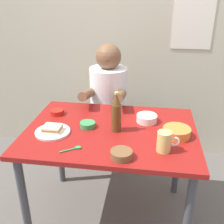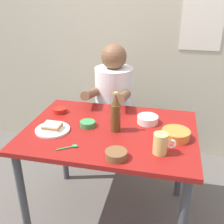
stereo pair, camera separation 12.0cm
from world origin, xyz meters
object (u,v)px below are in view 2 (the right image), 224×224
at_px(plate_orange, 53,130).
at_px(sandwich, 52,126).
at_px(dining_table, 110,142).
at_px(person_seated, 114,92).
at_px(stool, 114,134).
at_px(beer_mug, 161,144).
at_px(beer_bottle, 116,114).
at_px(rice_bowl_white, 148,119).

xyz_separation_m(plate_orange, sandwich, (0.00, 0.00, 0.02)).
distance_m(dining_table, person_seated, 0.64).
relative_size(stool, beer_mug, 3.57).
bearing_deg(beer_bottle, rice_bowl_white, 39.17).
bearing_deg(beer_mug, dining_table, 147.67).
bearing_deg(rice_bowl_white, plate_orange, -157.22).
height_order(person_seated, rice_bowl_white, person_seated).
bearing_deg(rice_bowl_white, beer_mug, -73.38).
xyz_separation_m(plate_orange, beer_mug, (0.69, -0.11, 0.05)).
relative_size(sandwich, beer_bottle, 0.42).
bearing_deg(dining_table, stool, 100.34).
relative_size(stool, person_seated, 0.63).
bearing_deg(rice_bowl_white, dining_table, -147.59).
bearing_deg(dining_table, person_seated, 100.52).
xyz_separation_m(dining_table, beer_mug, (0.33, -0.21, 0.15)).
height_order(dining_table, rice_bowl_white, rice_bowl_white).
relative_size(plate_orange, rice_bowl_white, 1.57).
bearing_deg(dining_table, sandwich, -164.17).
xyz_separation_m(person_seated, beer_mug, (0.45, -0.83, 0.03)).
bearing_deg(stool, rice_bowl_white, -54.97).
bearing_deg(dining_table, plate_orange, -164.17).
height_order(stool, sandwich, sandwich).
height_order(beer_mug, beer_bottle, beer_bottle).
height_order(person_seated, beer_bottle, person_seated).
relative_size(dining_table, plate_orange, 5.00).
bearing_deg(stool, beer_mug, -62.00).
bearing_deg(plate_orange, person_seated, 71.47).
relative_size(dining_table, stool, 2.44).
bearing_deg(beer_bottle, dining_table, 163.44).
distance_m(stool, beer_mug, 1.05).
relative_size(dining_table, sandwich, 10.00).
xyz_separation_m(sandwich, beer_bottle, (0.39, 0.09, 0.09)).
xyz_separation_m(stool, plate_orange, (-0.24, -0.73, 0.40)).
distance_m(plate_orange, beer_mug, 0.70).
xyz_separation_m(dining_table, sandwich, (-0.36, -0.10, 0.13)).
height_order(stool, person_seated, person_seated).
bearing_deg(person_seated, stool, 90.00).
height_order(dining_table, stool, dining_table).
relative_size(stool, rice_bowl_white, 3.21).
height_order(plate_orange, beer_bottle, beer_bottle).
relative_size(dining_table, beer_mug, 8.73).
height_order(dining_table, person_seated, person_seated).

